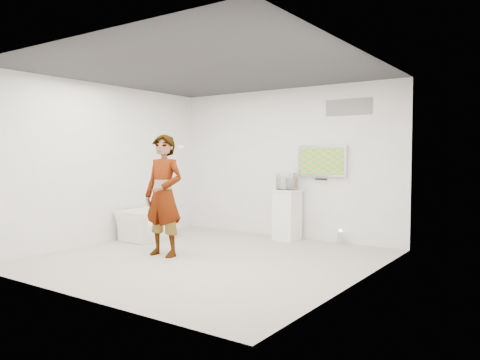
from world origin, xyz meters
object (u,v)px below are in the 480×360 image
Objects in this scene: armchair at (145,225)px; person at (164,195)px; pedestal at (287,215)px; floor_uplight at (340,237)px; tv at (322,161)px.

person is at bearing -121.41° from armchair.
armchair is 2.79m from pedestal.
floor_uplight is (3.32, 1.77, -0.17)m from armchair.
armchair is (-2.89, -1.87, -1.25)m from tv.
pedestal is at bearing 65.09° from person.
armchair is 3.45× the size of floor_uplight.
person is at bearing -127.42° from floor_uplight.
floor_uplight is at bearing -60.91° from armchair.
armchair is at bearing -147.07° from tv.
tv is 3.66m from armchair.
floor_uplight is (1.05, 0.15, -0.36)m from pedestal.
tv reaches higher than armchair.
armchair is at bearing -151.98° from floor_uplight.
person is at bearing -119.99° from tv.
person is (-1.57, -2.71, -0.55)m from tv.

